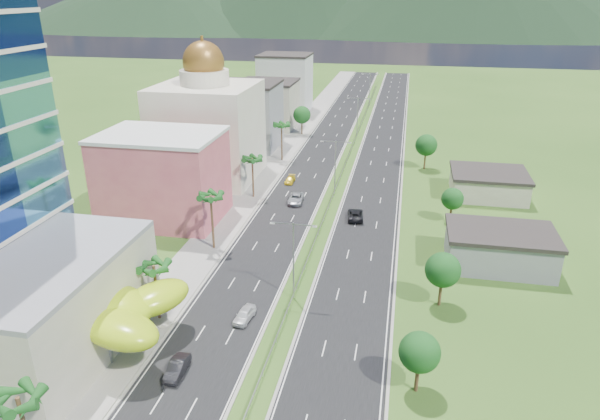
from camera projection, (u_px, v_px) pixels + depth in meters
The scene contains 34 objects.
ground at pixel (276, 343), 62.41m from camera, with size 500.00×500.00×0.00m, color #2D5119.
road_left at pixel (327, 140), 145.26m from camera, with size 11.00×260.00×0.04m, color black.
road_right at pixel (383, 143), 142.56m from camera, with size 11.00×260.00×0.04m, color black.
sidewalk_left at pixel (293, 139), 146.96m from camera, with size 7.00×260.00×0.12m, color gray.
median_guardrail at pixel (347, 159), 127.37m from camera, with size 0.10×216.06×0.76m.
streetlight_median_b at pixel (293, 253), 68.88m from camera, with size 6.04×0.25×11.00m.
streetlight_median_c at pixel (335, 162), 105.11m from camera, with size 6.04×0.25×11.00m.
streetlight_median_d at pixel (358, 113), 145.86m from camera, with size 6.04×0.25×11.00m.
streetlight_median_e at pixel (370, 86), 186.61m from camera, with size 6.04×0.25×11.00m.
lime_canopy at pixel (95, 306), 60.47m from camera, with size 18.00×15.00×7.40m.
pink_shophouse at pixel (163, 178), 93.56m from camera, with size 20.00×15.00×15.00m, color #C45060.
domed_building at pixel (208, 126), 112.91m from camera, with size 20.00×20.00×28.70m.
midrise_grey at pixel (247, 116), 136.66m from camera, with size 16.00×15.00×16.00m, color gray.
midrise_beige at pixel (268, 105), 157.16m from camera, with size 16.00×15.00×13.00m, color #AAA48C.
midrise_white at pixel (285, 84), 177.03m from camera, with size 16.00×15.00×18.00m, color silver.
shed_near at pixel (499, 250), 79.05m from camera, with size 15.00×10.00×5.00m, color gray.
shed_far at pixel (488, 185), 105.98m from camera, with size 14.00×12.00×4.40m, color #AAA48C.
palm_tree_a at pixel (18, 403), 42.20m from camera, with size 3.60×3.60×9.10m.
palm_tree_b at pixel (154, 269), 64.31m from camera, with size 3.60×3.60×8.10m.
palm_tree_c at pixel (211, 198), 81.87m from camera, with size 3.60×3.60×9.60m.
palm_tree_d at pixel (252, 161), 103.06m from camera, with size 3.60×3.60×8.60m.
palm_tree_e at pixel (282, 126), 125.41m from camera, with size 3.60×3.60×9.40m.
leafy_tree_lfar at pixel (302, 115), 149.10m from camera, with size 4.90×4.90×8.05m.
leafy_tree_ra at pixel (420, 352), 53.17m from camera, with size 4.20×4.20×6.90m.
leafy_tree_rb at pixel (443, 270), 67.87m from camera, with size 4.55×4.55×7.47m.
leafy_tree_rc at pixel (452, 199), 93.00m from camera, with size 3.85×3.85×6.33m.
leafy_tree_rd at pixel (426, 145), 120.42m from camera, with size 4.90×4.90×8.05m.
mountain_ridge at pixel (467, 36), 459.14m from camera, with size 860.00×140.00×90.00m, color black, non-canonical shape.
car_white_near_left at pixel (244, 315), 66.39m from camera, with size 1.74×4.33×1.48m, color silver.
car_dark_left at pixel (177, 368), 57.08m from camera, with size 1.60×4.58×1.51m, color black.
car_silver_mid_left at pixel (296, 199), 102.82m from camera, with size 2.67×5.78×1.61m, color #9FA1A7.
car_yellow_far_left at pixel (290, 180), 113.51m from camera, with size 1.74×4.27×1.24m, color yellow.
car_dark_far_right at pixel (355, 215), 95.52m from camera, with size 2.68×5.80×1.61m, color black.
motorcycle at pixel (165, 382), 55.29m from camera, with size 0.55×1.82×1.16m, color black.
Camera 1 is at (12.82, -50.14, 38.29)m, focal length 32.00 mm.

